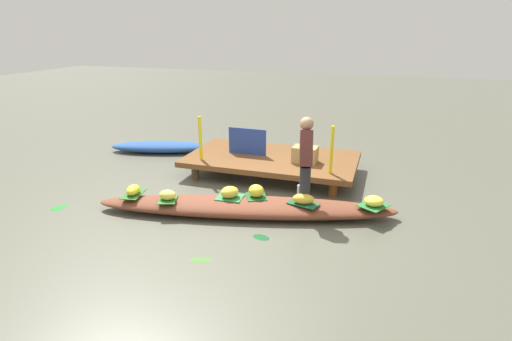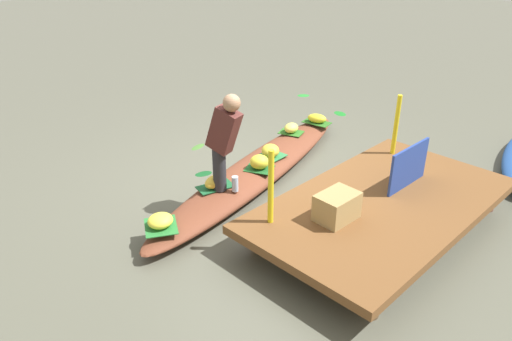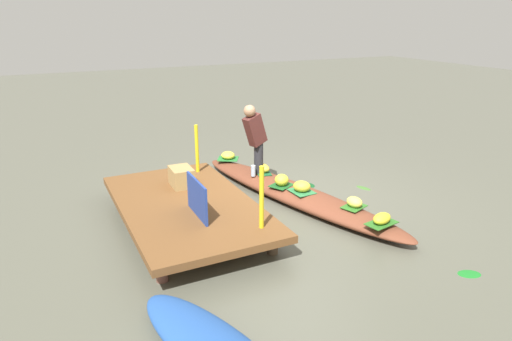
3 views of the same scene
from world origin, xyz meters
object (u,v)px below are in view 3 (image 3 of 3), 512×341
(vendor_person, at_px, (255,135))
(produce_crate, at_px, (182,177))
(banana_bunch_4, at_px, (282,180))
(water_bottle, at_px, (253,171))
(market_banner, at_px, (197,198))
(banana_bunch_0, at_px, (382,218))
(banana_bunch_5, at_px, (228,155))
(vendor_boat, at_px, (293,193))
(banana_bunch_1, at_px, (354,202))
(banana_bunch_3, at_px, (263,168))
(banana_bunch_2, at_px, (301,186))

(vendor_person, bearing_deg, produce_crate, 101.47)
(banana_bunch_4, relative_size, vendor_person, 0.20)
(water_bottle, distance_m, market_banner, 2.05)
(banana_bunch_0, bearing_deg, banana_bunch_5, 11.55)
(banana_bunch_5, bearing_deg, market_banner, 149.00)
(vendor_boat, bearing_deg, banana_bunch_1, -175.21)
(banana_bunch_3, relative_size, market_banner, 0.42)
(banana_bunch_1, height_order, market_banner, market_banner)
(banana_bunch_1, distance_m, banana_bunch_5, 3.05)
(banana_bunch_0, bearing_deg, water_bottle, 16.18)
(water_bottle, bearing_deg, banana_bunch_5, 0.60)
(water_bottle, distance_m, produce_crate, 1.37)
(banana_bunch_4, bearing_deg, banana_bunch_3, -2.47)
(banana_bunch_3, bearing_deg, banana_bunch_1, -165.98)
(market_banner, bearing_deg, banana_bunch_2, -77.62)
(vendor_boat, distance_m, banana_bunch_2, 0.33)
(water_bottle, relative_size, market_banner, 0.25)
(banana_bunch_3, bearing_deg, vendor_person, 98.02)
(vendor_person, relative_size, market_banner, 1.63)
(vendor_person, bearing_deg, water_bottle, 136.99)
(banana_bunch_4, relative_size, market_banner, 0.33)
(banana_bunch_4, height_order, banana_bunch_5, banana_bunch_4)
(banana_bunch_3, bearing_deg, banana_bunch_4, 177.53)
(vendor_person, relative_size, produce_crate, 2.81)
(banana_bunch_1, xyz_separation_m, vendor_person, (1.95, 0.65, 0.62))
(banana_bunch_4, xyz_separation_m, banana_bunch_5, (1.72, 0.22, -0.02))
(banana_bunch_1, relative_size, banana_bunch_3, 0.79)
(vendor_boat, relative_size, water_bottle, 23.84)
(banana_bunch_1, bearing_deg, banana_bunch_0, 178.47)
(banana_bunch_1, bearing_deg, produce_crate, 51.38)
(vendor_boat, bearing_deg, vendor_person, 5.06)
(water_bottle, bearing_deg, banana_bunch_3, -65.75)
(banana_bunch_3, bearing_deg, vendor_boat, -171.89)
(banana_bunch_0, relative_size, banana_bunch_1, 1.24)
(vendor_boat, xyz_separation_m, banana_bunch_1, (-1.11, -0.37, 0.20))
(banana_bunch_0, bearing_deg, market_banner, 63.58)
(banana_bunch_1, xyz_separation_m, water_bottle, (1.86, 0.73, 0.02))
(banana_bunch_1, distance_m, market_banner, 2.30)
(market_banner, height_order, produce_crate, market_banner)
(banana_bunch_1, bearing_deg, banana_bunch_3, 14.02)
(banana_bunch_3, distance_m, market_banner, 2.30)
(banana_bunch_1, relative_size, water_bottle, 1.32)
(vendor_boat, distance_m, banana_bunch_5, 1.89)
(vendor_boat, height_order, vendor_person, vendor_person)
(banana_bunch_3, xyz_separation_m, banana_bunch_5, (0.99, 0.25, -0.00))
(banana_bunch_5, xyz_separation_m, produce_crate, (-1.30, 1.33, 0.19))
(vendor_boat, xyz_separation_m, banana_bunch_5, (1.85, 0.38, 0.19))
(banana_bunch_4, distance_m, produce_crate, 1.62)
(banana_bunch_3, height_order, market_banner, market_banner)
(banana_bunch_3, xyz_separation_m, vendor_person, (-0.02, 0.16, 0.62))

